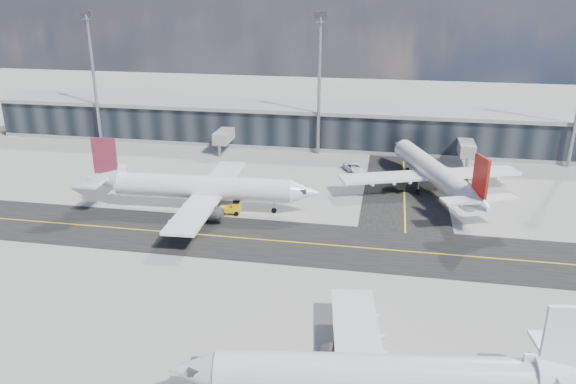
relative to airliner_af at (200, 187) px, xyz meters
name	(u,v)px	position (x,y,z in m)	size (l,w,h in m)	color
ground	(270,253)	(14.32, -13.45, -3.72)	(300.00, 300.00, 0.00)	gray
taxiway_lanes	(311,224)	(18.23, -2.71, -3.71)	(180.00, 63.00, 0.03)	black
terminal_concourse	(323,127)	(14.36, 41.49, 0.38)	(152.00, 19.80, 8.80)	black
floodlight_masts	(319,80)	(14.32, 34.55, 11.89)	(102.50, 0.70, 28.90)	gray
airliner_af	(200,187)	(0.00, 0.00, 0.00)	(37.94, 32.32, 11.25)	white
airliner_redtail	(434,173)	(37.11, 14.45, -0.02)	(31.62, 36.59, 11.18)	white
airliner_near	(381,376)	(29.70, -40.61, -0.23)	(35.64, 30.49, 10.56)	silver
baggage_tug	(232,208)	(5.53, -1.16, -2.70)	(3.40, 2.01, 2.03)	#F9AF0D
service_van	(354,168)	(22.82, 23.61, -2.93)	(2.62, 5.68, 1.58)	white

